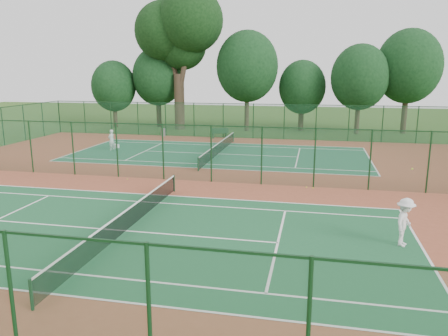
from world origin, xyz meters
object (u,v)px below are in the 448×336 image
at_px(bench, 220,133).
at_px(kit_bag, 115,146).
at_px(player_far, 111,140).
at_px(trash_bin, 163,132).
at_px(big_tree, 179,30).
at_px(player_near, 405,222).

distance_m(bench, kit_bag, 10.83).
relative_size(player_far, trash_bin, 2.16).
bearing_deg(big_tree, trash_bin, -90.91).
bearing_deg(player_far, player_near, 68.01).
distance_m(player_near, trash_bin, 32.08).
bearing_deg(player_near, player_far, 74.82).
height_order(trash_bin, kit_bag, trash_bin).
bearing_deg(big_tree, bench, -45.70).
xyz_separation_m(player_near, kit_bag, (-20.88, 18.30, -0.80)).
height_order(player_near, kit_bag, player_near).
relative_size(trash_bin, bench, 0.47).
xyz_separation_m(player_far, trash_bin, (1.57, 8.66, -0.48)).
distance_m(trash_bin, bench, 6.06).
relative_size(player_near, bench, 1.10).
height_order(player_far, kit_bag, player_far).
xyz_separation_m(player_near, trash_bin, (-19.03, 25.82, -0.56)).
bearing_deg(bench, big_tree, 111.48).
bearing_deg(kit_bag, trash_bin, 99.82).
height_order(trash_bin, bench, bench).
distance_m(player_near, player_far, 26.81).
bearing_deg(trash_bin, player_far, -100.29).
height_order(player_near, bench, player_near).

